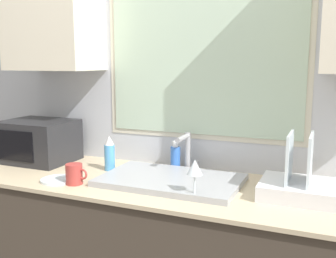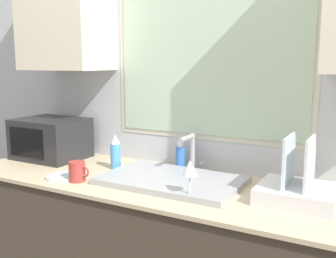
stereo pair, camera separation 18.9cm
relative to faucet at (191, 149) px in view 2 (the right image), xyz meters
name	(u,v)px [view 2 (the right image)]	position (x,y,z in m)	size (l,w,h in m)	color
wall_back	(208,80)	(0.05, 0.09, 0.37)	(6.00, 0.38, 2.60)	silver
sink_basin	(171,180)	(0.00, -0.22, -0.11)	(0.69, 0.43, 0.03)	#9EA0A5
faucet	(191,149)	(0.00, 0.00, 0.00)	(0.08, 0.17, 0.22)	#99999E
microwave	(51,138)	(-0.92, -0.12, 0.00)	(0.41, 0.34, 0.25)	#232326
dish_rack	(298,189)	(0.60, -0.20, -0.07)	(0.33, 0.29, 0.29)	silver
spray_bottle	(115,152)	(-0.41, -0.14, -0.04)	(0.06, 0.06, 0.20)	#4C99D8
soap_bottle	(180,157)	(-0.08, 0.02, -0.06)	(0.05, 0.05, 0.16)	blue
mug_near_sink	(77,171)	(-0.44, -0.42, -0.08)	(0.12, 0.08, 0.10)	#A53833
wine_glass	(190,170)	(0.18, -0.40, 0.01)	(0.07, 0.07, 0.18)	silver
small_plate	(63,177)	(-0.55, -0.41, -0.12)	(0.18, 0.18, 0.01)	silver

